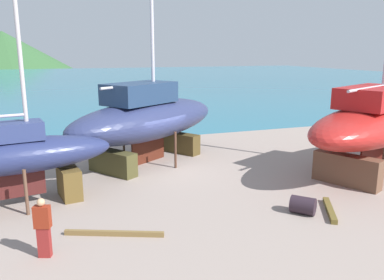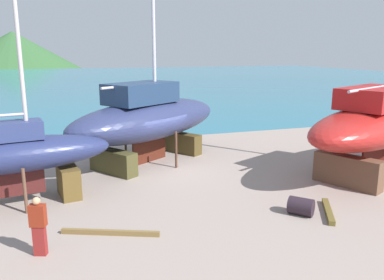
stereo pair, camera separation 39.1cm
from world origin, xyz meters
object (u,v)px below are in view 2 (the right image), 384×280
sailboat_far_slipway (19,156)px  barrel_rust_mid (301,206)px  worker (39,225)px  sailboat_mid_port (377,123)px  sailboat_small_center (148,118)px

sailboat_far_slipway → barrel_rust_mid: 10.42m
sailboat_far_slipway → worker: sailboat_far_slipway is taller
sailboat_mid_port → barrel_rust_mid: 7.08m
sailboat_far_slipway → sailboat_small_center: bearing=26.2°
worker → barrel_rust_mid: bearing=110.2°
sailboat_far_slipway → sailboat_small_center: (5.76, 4.17, 0.40)m
sailboat_small_center → sailboat_mid_port: size_ratio=0.91×
worker → sailboat_small_center: bearing=169.1°
barrel_rust_mid → sailboat_small_center: bearing=113.7°
worker → barrel_rust_mid: 8.63m
sailboat_small_center → worker: bearing=-154.4°
barrel_rust_mid → worker: bearing=-179.3°
sailboat_mid_port → sailboat_small_center: bearing=126.6°
sailboat_mid_port → sailboat_far_slipway: bearing=151.1°
worker → sailboat_far_slipway: bearing=-149.9°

